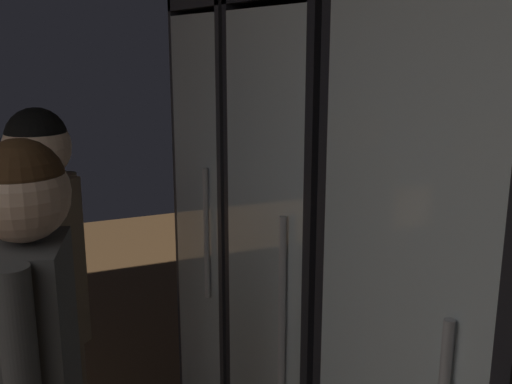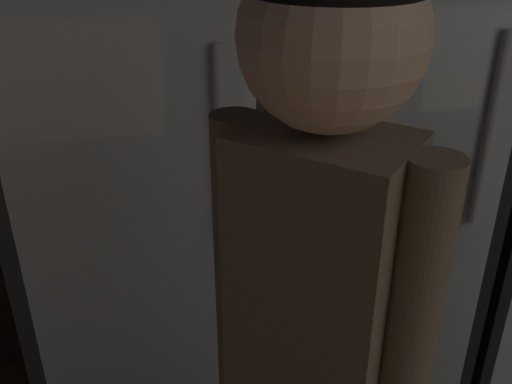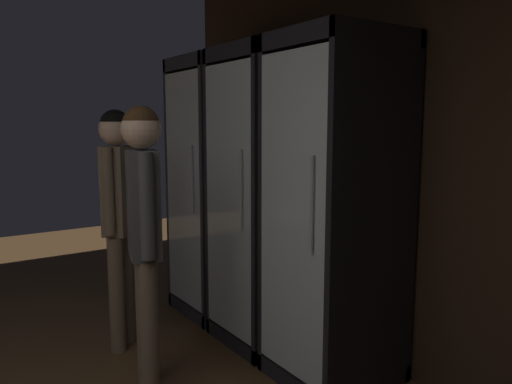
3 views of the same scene
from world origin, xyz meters
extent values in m
cube|color=#2B2B30|center=(-2.13, 2.96, 1.01)|extent=(0.63, 0.04, 2.02)
cube|color=#2B2B30|center=(-2.43, 2.65, 1.01)|extent=(0.04, 0.66, 2.02)
cube|color=#2B2B30|center=(-1.83, 2.65, 1.01)|extent=(0.04, 0.66, 2.02)
cube|color=white|center=(-2.13, 2.93, 1.01)|extent=(0.55, 0.02, 1.78)
cube|color=silver|center=(-2.13, 2.33, 1.01)|extent=(0.55, 0.02, 1.78)
cylinder|color=#B2B2B7|center=(-1.94, 2.30, 1.11)|extent=(0.02, 0.02, 0.50)
cube|color=silver|center=(-2.13, 2.65, 0.12)|extent=(0.53, 0.58, 0.02)
cylinder|color=#194723|center=(-2.33, 2.61, 0.22)|extent=(0.07, 0.07, 0.18)
cylinder|color=#194723|center=(-2.33, 2.61, 0.35)|extent=(0.03, 0.03, 0.07)
cylinder|color=white|center=(-2.33, 2.61, 0.22)|extent=(0.07, 0.07, 0.05)
cylinder|color=#194723|center=(-2.20, 2.62, 0.23)|extent=(0.06, 0.06, 0.20)
cylinder|color=#194723|center=(-2.20, 2.62, 0.37)|extent=(0.02, 0.02, 0.06)
cylinder|color=tan|center=(-2.20, 2.62, 0.23)|extent=(0.07, 0.07, 0.06)
cylinder|color=#336B38|center=(-2.06, 2.68, 0.25)|extent=(0.07, 0.07, 0.23)
cylinder|color=#336B38|center=(-2.06, 2.68, 0.40)|extent=(0.02, 0.02, 0.08)
cylinder|color=#B2332D|center=(-2.06, 2.68, 0.24)|extent=(0.08, 0.08, 0.08)
cylinder|color=#336B38|center=(-1.94, 2.66, 0.23)|extent=(0.07, 0.07, 0.21)
cylinder|color=#336B38|center=(-1.94, 2.66, 0.38)|extent=(0.02, 0.02, 0.08)
cylinder|color=beige|center=(-1.94, 2.66, 0.21)|extent=(0.07, 0.07, 0.06)
cube|color=silver|center=(-2.13, 2.65, 0.56)|extent=(0.53, 0.58, 0.02)
cylinder|color=brown|center=(-2.30, 2.68, 0.69)|extent=(0.07, 0.07, 0.23)
cylinder|color=brown|center=(-2.30, 2.68, 0.84)|extent=(0.03, 0.03, 0.07)
cylinder|color=beige|center=(-2.30, 2.68, 0.68)|extent=(0.07, 0.07, 0.09)
cylinder|color=#9EAD99|center=(-2.13, 2.65, 0.68)|extent=(0.07, 0.07, 0.23)
cylinder|color=#9EAD99|center=(-2.13, 2.65, 0.83)|extent=(0.02, 0.02, 0.07)
cylinder|color=tan|center=(-2.13, 2.65, 0.69)|extent=(0.08, 0.08, 0.07)
cylinder|color=gray|center=(-1.95, 2.62, 0.69)|extent=(0.06, 0.06, 0.23)
cylinder|color=gray|center=(-1.95, 2.62, 0.85)|extent=(0.02, 0.02, 0.09)
cylinder|color=#B2332D|center=(-1.95, 2.62, 0.67)|extent=(0.06, 0.06, 0.08)
cube|color=silver|center=(-2.13, 2.65, 1.00)|extent=(0.53, 0.58, 0.02)
cylinder|color=#336B38|center=(-2.31, 2.61, 1.11)|extent=(0.07, 0.07, 0.19)
cylinder|color=#336B38|center=(-2.31, 2.61, 1.24)|extent=(0.02, 0.02, 0.08)
cylinder|color=beige|center=(-2.31, 2.61, 1.09)|extent=(0.07, 0.07, 0.07)
cylinder|color=black|center=(-2.13, 2.68, 1.11)|extent=(0.07, 0.07, 0.20)
cylinder|color=black|center=(-2.13, 2.68, 1.24)|extent=(0.03, 0.03, 0.07)
cylinder|color=tan|center=(-2.13, 2.68, 1.11)|extent=(0.07, 0.07, 0.05)
cylinder|color=black|center=(-1.95, 2.67, 1.12)|extent=(0.07, 0.07, 0.21)
cylinder|color=black|center=(-1.95, 2.67, 1.27)|extent=(0.02, 0.02, 0.10)
cylinder|color=#2D2D33|center=(-1.95, 2.67, 1.12)|extent=(0.07, 0.07, 0.05)
cube|color=black|center=(-1.47, 2.96, 1.01)|extent=(0.63, 0.04, 2.02)
cube|color=black|center=(-1.76, 2.65, 1.01)|extent=(0.04, 0.66, 2.02)
cube|color=black|center=(-1.17, 2.65, 1.01)|extent=(0.04, 0.66, 2.02)
cube|color=black|center=(-1.47, 2.65, 0.05)|extent=(0.63, 0.66, 0.10)
cube|color=white|center=(-1.47, 2.93, 1.01)|extent=(0.55, 0.02, 1.78)
cube|color=silver|center=(-1.47, 2.33, 1.01)|extent=(0.55, 0.02, 1.78)
cylinder|color=#B2B2B7|center=(-1.28, 2.30, 1.11)|extent=(0.02, 0.02, 0.50)
cube|color=silver|center=(-1.47, 2.65, 0.12)|extent=(0.53, 0.58, 0.02)
cylinder|color=#9EAD99|center=(-1.60, 2.65, 0.22)|extent=(0.07, 0.07, 0.18)
cylinder|color=#9EAD99|center=(-1.60, 2.65, 0.35)|extent=(0.02, 0.02, 0.08)
cylinder|color=white|center=(-1.60, 2.65, 0.20)|extent=(0.07, 0.07, 0.06)
cylinder|color=black|center=(-1.33, 2.70, 0.23)|extent=(0.08, 0.08, 0.21)
cylinder|color=black|center=(-1.33, 2.70, 0.39)|extent=(0.03, 0.03, 0.09)
cylinder|color=beige|center=(-1.33, 2.70, 0.24)|extent=(0.08, 0.08, 0.08)
cube|color=silver|center=(-1.47, 2.65, 0.56)|extent=(0.53, 0.58, 0.02)
cylinder|color=black|center=(-1.66, 2.66, 0.67)|extent=(0.07, 0.07, 0.21)
cylinder|color=black|center=(-1.66, 2.66, 0.82)|extent=(0.03, 0.03, 0.07)
cylinder|color=white|center=(-1.66, 2.66, 0.66)|extent=(0.08, 0.08, 0.07)
cylinder|color=brown|center=(-1.53, 2.61, 0.68)|extent=(0.06, 0.06, 0.22)
cylinder|color=brown|center=(-1.53, 2.61, 0.82)|extent=(0.02, 0.02, 0.08)
cylinder|color=beige|center=(-1.53, 2.61, 0.66)|extent=(0.07, 0.07, 0.06)
cylinder|color=#194723|center=(-1.40, 2.62, 0.67)|extent=(0.07, 0.07, 0.20)
cylinder|color=#194723|center=(-1.40, 2.62, 0.81)|extent=(0.03, 0.03, 0.07)
cylinder|color=#2D2D33|center=(-1.40, 2.62, 0.66)|extent=(0.08, 0.08, 0.06)
cylinder|color=#336B38|center=(-1.27, 2.70, 0.66)|extent=(0.06, 0.06, 0.19)
cylinder|color=#336B38|center=(-1.27, 2.70, 0.79)|extent=(0.02, 0.02, 0.07)
cylinder|color=beige|center=(-1.27, 2.70, 0.67)|extent=(0.07, 0.07, 0.07)
cube|color=silver|center=(-1.47, 2.65, 1.00)|extent=(0.53, 0.58, 0.02)
cylinder|color=#336B38|center=(-1.64, 2.69, 1.11)|extent=(0.07, 0.07, 0.20)
cylinder|color=#336B38|center=(-1.64, 2.69, 1.25)|extent=(0.03, 0.03, 0.07)
cylinder|color=#B2332D|center=(-1.64, 2.69, 1.09)|extent=(0.07, 0.07, 0.08)
cylinder|color=#9EAD99|center=(-1.47, 2.63, 1.11)|extent=(0.08, 0.08, 0.19)
cylinder|color=#9EAD99|center=(-1.47, 2.63, 1.25)|extent=(0.03, 0.03, 0.09)
cylinder|color=tan|center=(-1.47, 2.63, 1.09)|extent=(0.08, 0.08, 0.05)
cylinder|color=#9EAD99|center=(-1.29, 2.68, 1.12)|extent=(0.08, 0.08, 0.22)
cylinder|color=#9EAD99|center=(-1.29, 2.68, 1.27)|extent=(0.03, 0.03, 0.07)
cylinder|color=#2D2D33|center=(-1.29, 2.68, 1.12)|extent=(0.08, 0.08, 0.09)
cube|color=black|center=(-0.80, 2.96, 1.01)|extent=(0.63, 0.04, 2.02)
cube|color=black|center=(-1.10, 2.65, 1.01)|extent=(0.04, 0.66, 2.02)
cube|color=black|center=(-0.80, 2.65, 0.05)|extent=(0.63, 0.66, 0.10)
cube|color=white|center=(-0.80, 2.93, 1.01)|extent=(0.55, 0.02, 1.78)
cube|color=silver|center=(-0.80, 2.65, 0.12)|extent=(0.53, 0.58, 0.02)
cylinder|color=black|center=(-0.94, 2.63, 0.22)|extent=(0.07, 0.07, 0.19)
cylinder|color=black|center=(-0.94, 2.63, 0.35)|extent=(0.03, 0.03, 0.08)
cylinder|color=#2D2D33|center=(-0.94, 2.63, 0.21)|extent=(0.07, 0.07, 0.05)
cube|color=#72604C|center=(-1.90, 1.73, 1.08)|extent=(0.26, 0.25, 0.59)
cylinder|color=#72604C|center=(-1.99, 1.83, 1.09)|extent=(0.07, 0.07, 0.56)
cylinder|color=#72604C|center=(-1.80, 1.64, 1.09)|extent=(0.07, 0.07, 0.56)
sphere|color=beige|center=(-1.90, 1.73, 1.48)|extent=(0.21, 0.21, 0.21)
sphere|color=black|center=(-1.90, 1.73, 1.51)|extent=(0.20, 0.20, 0.20)
camera|label=1|loc=(0.15, 1.63, 1.83)|focal=43.64mm
camera|label=2|loc=(-2.11, 1.14, 1.61)|focal=40.00mm
camera|label=3|loc=(1.24, 0.69, 1.51)|focal=34.31mm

